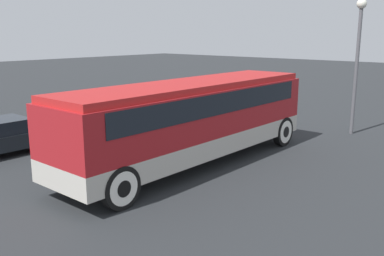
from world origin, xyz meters
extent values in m
plane|color=#26282B|center=(0.00, 0.00, 0.00)|extent=(120.00, 120.00, 0.00)
cube|color=#B7B2A8|center=(0.00, 0.00, 0.84)|extent=(10.78, 2.55, 0.66)
cube|color=maroon|center=(0.00, 0.00, 1.95)|extent=(10.78, 2.55, 1.55)
cube|color=black|center=(0.00, 0.00, 2.33)|extent=(9.48, 2.59, 0.70)
cube|color=#B21E1E|center=(0.00, 0.00, 2.83)|extent=(10.56, 2.35, 0.22)
cube|color=maroon|center=(5.24, 0.00, 1.73)|extent=(0.36, 2.45, 1.77)
cylinder|color=black|center=(4.43, -1.16, 0.60)|extent=(1.20, 0.28, 1.20)
cylinder|color=silver|center=(4.43, -1.16, 0.60)|extent=(0.93, 0.30, 0.93)
cylinder|color=black|center=(4.43, -1.16, 0.60)|extent=(0.46, 0.32, 0.46)
cylinder|color=black|center=(4.43, 1.16, 0.60)|extent=(1.20, 0.28, 1.20)
cylinder|color=silver|center=(4.43, 1.16, 0.60)|extent=(0.93, 0.30, 0.93)
cylinder|color=black|center=(4.43, 1.16, 0.60)|extent=(0.46, 0.32, 0.46)
cylinder|color=black|center=(-4.25, -1.16, 0.60)|extent=(1.20, 0.28, 1.20)
cylinder|color=silver|center=(-4.25, -1.16, 0.60)|extent=(0.93, 0.30, 0.93)
cylinder|color=black|center=(-4.25, -1.16, 0.60)|extent=(0.46, 0.32, 0.46)
cylinder|color=black|center=(-4.25, 1.16, 0.60)|extent=(1.20, 0.28, 1.20)
cylinder|color=silver|center=(-4.25, 1.16, 0.60)|extent=(0.93, 0.30, 0.93)
cylinder|color=black|center=(-4.25, 1.16, 0.60)|extent=(0.46, 0.32, 0.46)
cube|color=#2D5638|center=(4.04, 4.67, 0.59)|extent=(4.79, 1.72, 0.68)
cube|color=black|center=(3.85, 4.67, 1.18)|extent=(2.49, 1.54, 0.51)
cylinder|color=black|center=(5.98, 3.90, 0.33)|extent=(0.66, 0.22, 0.66)
cylinder|color=black|center=(5.98, 3.90, 0.33)|extent=(0.25, 0.26, 0.25)
cylinder|color=black|center=(5.98, 5.44, 0.33)|extent=(0.66, 0.22, 0.66)
cylinder|color=black|center=(5.98, 5.44, 0.33)|extent=(0.25, 0.26, 0.25)
cylinder|color=black|center=(2.11, 3.90, 0.33)|extent=(0.66, 0.22, 0.66)
cylinder|color=black|center=(2.11, 3.90, 0.33)|extent=(0.25, 0.26, 0.25)
cylinder|color=black|center=(2.11, 5.44, 0.33)|extent=(0.66, 0.22, 0.66)
cylinder|color=black|center=(2.11, 5.44, 0.33)|extent=(0.25, 0.26, 0.25)
cube|color=black|center=(-3.70, 6.48, 0.55)|extent=(4.02, 1.87, 0.57)
cylinder|color=black|center=(-2.18, 5.63, 0.35)|extent=(0.70, 0.22, 0.70)
cylinder|color=black|center=(-2.18, 5.63, 0.35)|extent=(0.27, 0.26, 0.27)
cylinder|color=black|center=(-2.18, 7.32, 0.35)|extent=(0.70, 0.22, 0.70)
cylinder|color=black|center=(-2.18, 7.32, 0.35)|extent=(0.27, 0.26, 0.27)
cylinder|color=#515156|center=(8.44, -2.53, 2.83)|extent=(0.16, 0.16, 5.65)
sphere|color=silver|center=(8.44, -2.53, 5.83)|extent=(0.44, 0.44, 0.44)
camera|label=1|loc=(-11.09, -9.54, 4.59)|focal=40.00mm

